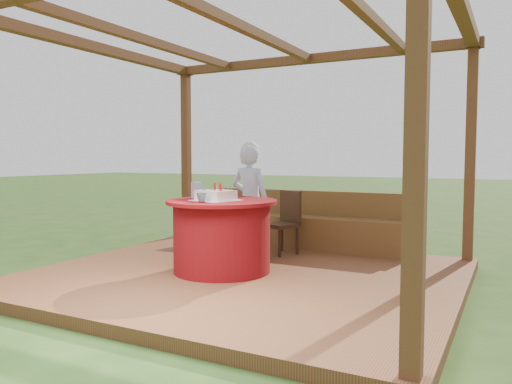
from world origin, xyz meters
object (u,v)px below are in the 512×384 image
chair (285,220)px  table (222,235)px  birthday_cake (216,195)px  gift_bag (197,190)px  drinking_glass (202,198)px  elderly_woman (250,200)px  bench (304,229)px

chair → table: bearing=-98.2°
table → birthday_cake: birthday_cake is taller
chair → gift_bag: bearing=-114.2°
table → chair: size_ratio=1.48×
table → drinking_glass: size_ratio=11.77×
table → birthday_cake: 0.46m
table → gift_bag: gift_bag is taller
birthday_cake → elderly_woman: bearing=94.4°
drinking_glass → birthday_cake: bearing=84.3°
birthday_cake → gift_bag: bearing=156.0°
drinking_glass → chair: bearing=81.9°
elderly_woman → drinking_glass: bearing=-87.7°
chair → elderly_woman: (-0.28, -0.45, 0.29)m
bench → birthday_cake: bearing=-98.2°
chair → birthday_cake: 1.46m
bench → elderly_woman: bearing=-109.7°
gift_bag → birthday_cake: bearing=-3.5°
chair → elderly_woman: 0.61m
bench → chair: bearing=-97.5°
gift_bag → drinking_glass: size_ratio=1.79×
birthday_cake → drinking_glass: bearing=-95.7°
chair → drinking_glass: (-0.23, -1.63, 0.40)m
chair → gift_bag: size_ratio=4.45×
bench → gift_bag: bearing=-109.6°
bench → chair: 0.55m
chair → birthday_cake: (-0.21, -1.38, 0.41)m
birthday_cake → chair: bearing=81.5°
drinking_glass → table: bearing=82.3°
gift_bag → drinking_glass: 0.51m
bench → chair: chair is taller
chair → drinking_glass: drinking_glass is taller
gift_bag → bench: bearing=90.9°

